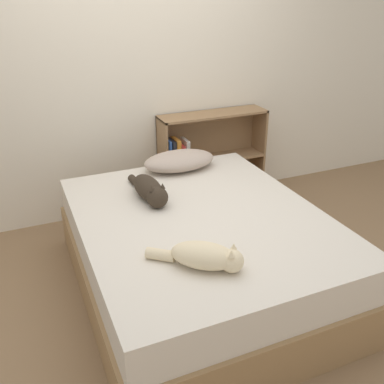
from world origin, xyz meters
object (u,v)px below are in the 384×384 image
at_px(pillow, 179,161).
at_px(bed, 200,252).
at_px(bookshelf, 206,156).
at_px(cat_dark, 150,190).
at_px(cat_light, 206,256).

bearing_deg(pillow, bed, -101.61).
bearing_deg(bed, bookshelf, 63.43).
bearing_deg(cat_dark, bookshelf, 131.28).
distance_m(pillow, cat_light, 1.32).
height_order(cat_dark, bookshelf, bookshelf).
height_order(bed, pillow, pillow).
bearing_deg(bookshelf, cat_dark, -133.41).
xyz_separation_m(pillow, bookshelf, (0.45, 0.46, -0.19)).
bearing_deg(cat_light, bookshelf, 103.53).
xyz_separation_m(cat_dark, bookshelf, (0.84, 0.88, -0.19)).
relative_size(bed, cat_light, 4.17).
height_order(bed, cat_light, cat_light).
height_order(cat_light, cat_dark, cat_dark).
relative_size(cat_dark, bookshelf, 0.55).
distance_m(cat_light, cat_dark, 0.85).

